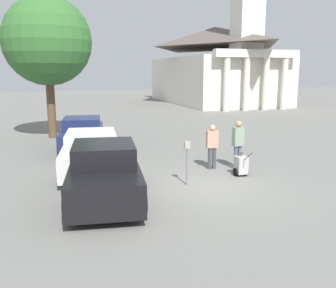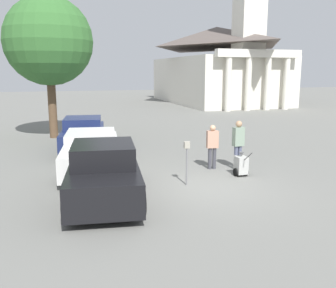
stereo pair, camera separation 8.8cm
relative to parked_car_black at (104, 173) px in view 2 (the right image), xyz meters
name	(u,v)px [view 2 (the right image)]	position (x,y,z in m)	size (l,w,h in m)	color
ground_plane	(203,188)	(3.07, 0.10, -0.76)	(120.00, 120.00, 0.00)	slate
parked_car_black	(104,173)	(0.00, 0.00, 0.00)	(2.49, 4.84, 1.64)	black
parked_car_white	(92,151)	(0.00, 3.35, -0.07)	(2.59, 5.27, 1.45)	silver
parked_car_navy	(84,135)	(0.00, 7.03, -0.04)	(2.42, 4.82, 1.52)	#19234C
parking_meter	(187,155)	(2.69, 0.54, 0.22)	(0.18, 0.09, 1.42)	slate
person_worker	(212,144)	(4.28, 2.16, 0.18)	(0.45, 0.28, 1.65)	#3F3F47
person_supervisor	(238,142)	(5.18, 1.86, 0.28)	(0.45, 0.28, 1.81)	#515670
equipment_cart	(241,165)	(4.86, 0.99, -0.37)	(0.48, 0.99, 1.00)	#B2B2AD
church	(218,60)	(16.76, 29.11, 4.00)	(10.14, 18.75, 22.21)	silver
shade_tree	(49,41)	(-1.30, 10.83, 4.34)	(4.61, 4.61, 7.43)	brown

